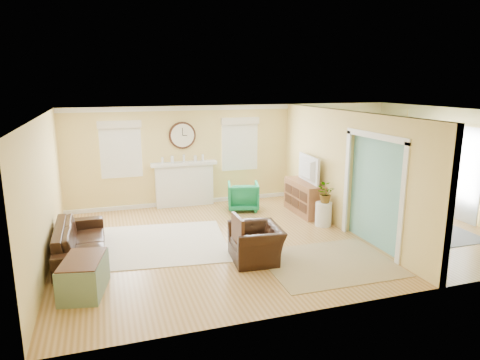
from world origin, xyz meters
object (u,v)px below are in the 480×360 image
(eames_chair, at_px, (256,243))
(green_chair, at_px, (243,196))
(dining_table, at_px, (399,213))
(sofa, at_px, (80,241))
(credenza, at_px, (304,198))

(eames_chair, bearing_deg, green_chair, 170.68)
(dining_table, bearing_deg, green_chair, 60.31)
(sofa, bearing_deg, dining_table, -93.14)
(green_chair, relative_size, dining_table, 0.46)
(sofa, bearing_deg, green_chair, -63.29)
(sofa, relative_size, credenza, 1.56)
(green_chair, bearing_deg, credenza, 165.62)
(sofa, bearing_deg, eames_chair, -110.78)
(credenza, bearing_deg, eames_chair, -132.10)
(eames_chair, bearing_deg, sofa, -105.28)
(sofa, bearing_deg, credenza, -77.29)
(eames_chair, xyz_separation_m, green_chair, (0.78, 3.10, 0.03))
(eames_chair, bearing_deg, dining_table, 107.19)
(green_chair, bearing_deg, sofa, 42.34)
(sofa, height_order, dining_table, sofa)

